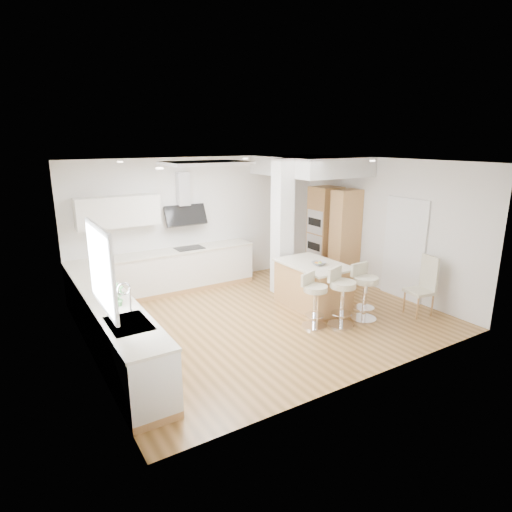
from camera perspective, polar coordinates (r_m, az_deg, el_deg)
ground at (r=7.95m, az=1.08°, el=-8.15°), size 6.00×6.00×0.00m
ceiling at (r=7.95m, az=1.08°, el=-8.15°), size 6.00×5.00×0.02m
wall_back at (r=9.65m, az=-6.97°, el=4.66°), size 6.00×0.04×2.80m
wall_left at (r=6.44m, az=-21.92°, el=-1.70°), size 0.04×5.00×2.80m
wall_right at (r=9.44m, az=16.66°, el=3.89°), size 0.04×5.00×2.80m
skylight at (r=7.44m, az=-6.63°, el=12.19°), size 4.10×2.10×0.06m
window_left at (r=5.52m, az=-20.06°, el=-1.07°), size 0.06×1.28×1.07m
doorway_right at (r=9.12m, az=19.15°, el=0.73°), size 0.05×1.00×2.10m
counter_left at (r=7.02m, az=-19.07°, el=-8.24°), size 0.63×4.50×1.35m
counter_back at (r=9.22m, az=-11.26°, el=-0.52°), size 3.62×0.63×2.50m
pillar at (r=8.84m, az=3.52°, el=3.78°), size 0.35×0.35×2.80m
soffit at (r=9.68m, az=7.26°, el=11.85°), size 1.78×2.20×0.40m
oven_column at (r=10.13m, az=10.13°, el=3.01°), size 0.63×1.21×2.10m
peninsula at (r=8.37m, az=7.57°, el=-3.79°), size 0.97×1.45×0.94m
bar_stool_a at (r=7.44m, az=7.75°, el=-5.49°), size 0.55×0.55×0.96m
bar_stool_b at (r=7.55m, az=11.32°, el=-5.00°), size 0.59×0.59×1.04m
bar_stool_c at (r=7.90m, az=14.26°, el=-4.29°), size 0.49×0.49×1.03m
dining_chair at (r=8.47m, az=21.52°, el=-3.44°), size 0.50×0.50×1.12m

